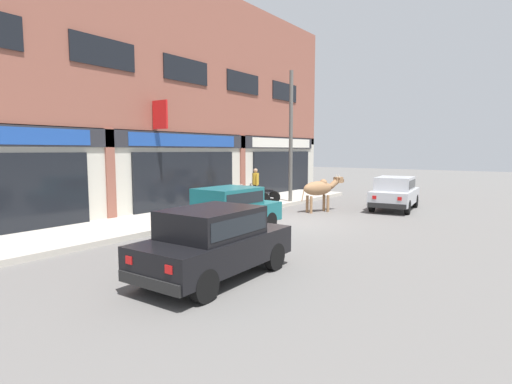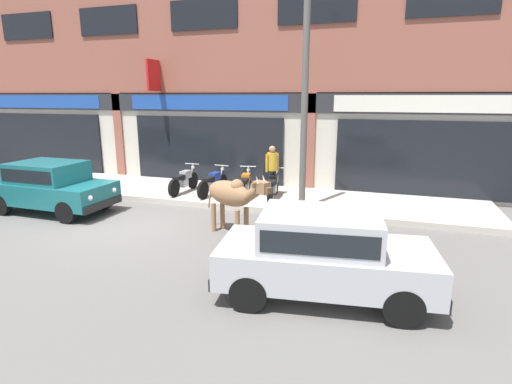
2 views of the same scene
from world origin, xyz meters
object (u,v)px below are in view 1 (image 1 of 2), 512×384
at_px(motorcycle_2, 252,196).
at_px(utility_pole, 291,137).
at_px(motorcycle_3, 263,194).
at_px(motorcycle_1, 239,198).
at_px(car_0, 229,208).
at_px(car_3, 214,239).
at_px(motorcycle_0, 223,201).
at_px(cow, 320,189).
at_px(pedestrian, 256,181).
at_px(car_1, 395,191).

xyz_separation_m(motorcycle_2, utility_pole, (1.99, -0.84, 2.71)).
distance_m(motorcycle_2, motorcycle_3, 0.90).
bearing_deg(motorcycle_1, car_0, -144.58).
relative_size(car_3, utility_pole, 0.59).
height_order(motorcycle_2, motorcycle_3, same).
height_order(motorcycle_0, utility_pole, utility_pole).
bearing_deg(cow, motorcycle_0, 134.33).
relative_size(car_0, motorcycle_1, 2.01).
bearing_deg(car_0, car_3, -143.69).
xyz_separation_m(motorcycle_0, pedestrian, (2.89, 0.48, 0.60)).
bearing_deg(motorcycle_2, pedestrian, 24.58).
xyz_separation_m(car_1, motorcycle_2, (-3.29, 5.43, -0.26)).
bearing_deg(motorcycle_3, motorcycle_1, -175.96).
bearing_deg(utility_pole, motorcycle_0, 170.17).
distance_m(motorcycle_3, utility_pole, 3.05).
height_order(car_1, utility_pole, utility_pole).
distance_m(car_0, car_1, 8.62).
bearing_deg(car_1, motorcycle_1, 129.37).
xyz_separation_m(cow, car_0, (-5.68, 0.22, -0.19)).
height_order(car_3, motorcycle_3, car_3).
distance_m(car_3, utility_pole, 11.74).
height_order(motorcycle_0, motorcycle_3, same).
distance_m(car_0, motorcycle_0, 3.92).
distance_m(car_0, car_3, 4.44).
xyz_separation_m(cow, motorcycle_0, (-2.87, 2.94, -0.45)).
bearing_deg(motorcycle_0, pedestrian, 9.41).
height_order(cow, motorcycle_3, cow).
bearing_deg(car_3, cow, 14.60).
bearing_deg(motorcycle_3, cow, -92.79).
xyz_separation_m(motorcycle_0, motorcycle_2, (2.12, 0.13, 0.00)).
xyz_separation_m(motorcycle_3, utility_pole, (1.09, -0.87, 2.71)).
xyz_separation_m(cow, pedestrian, (0.02, 3.41, 0.15)).
distance_m(car_0, pedestrian, 6.55).
distance_m(car_1, motorcycle_3, 5.97).
xyz_separation_m(motorcycle_0, utility_pole, (4.11, -0.71, 2.71)).
xyz_separation_m(car_1, utility_pole, (-1.30, 4.59, 2.45)).
xyz_separation_m(cow, car_1, (2.54, -2.37, -0.19)).
bearing_deg(utility_pole, car_0, -163.85).
distance_m(cow, motorcycle_1, 3.51).
relative_size(car_3, motorcycle_0, 2.02).
distance_m(motorcycle_1, pedestrian, 2.00).
relative_size(car_0, motorcycle_2, 2.03).
height_order(motorcycle_0, motorcycle_1, same).
bearing_deg(utility_pole, cow, -119.22).
bearing_deg(car_0, utility_pole, 16.15).
distance_m(motorcycle_2, utility_pole, 3.47).
relative_size(car_3, motorcycle_2, 2.04).
bearing_deg(car_1, pedestrian, 113.55).
distance_m(motorcycle_0, pedestrian, 2.99).
xyz_separation_m(car_0, utility_pole, (6.92, 2.01, 2.45)).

